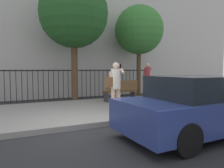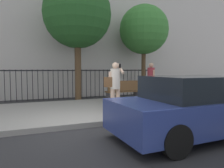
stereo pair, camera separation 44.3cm
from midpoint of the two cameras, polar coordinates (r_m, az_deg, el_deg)
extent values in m
plane|color=#28282B|center=(5.88, -5.27, -11.91)|extent=(60.00, 60.00, 0.00)
cube|color=gray|center=(7.94, -9.93, -7.21)|extent=(28.00, 4.40, 0.15)
cube|color=black|center=(11.43, -13.96, 3.58)|extent=(12.00, 0.04, 0.06)
cylinder|color=black|center=(11.37, -26.08, -0.50)|extent=(0.03, 0.03, 1.60)
cylinder|color=black|center=(11.36, -24.79, -0.46)|extent=(0.03, 0.03, 1.60)
cylinder|color=black|center=(11.35, -23.51, -0.43)|extent=(0.03, 0.03, 1.60)
cylinder|color=black|center=(11.34, -22.22, -0.39)|extent=(0.03, 0.03, 1.60)
cylinder|color=black|center=(11.34, -20.93, -0.36)|extent=(0.03, 0.03, 1.60)
cylinder|color=black|center=(11.35, -19.64, -0.33)|extent=(0.03, 0.03, 1.60)
cylinder|color=black|center=(11.37, -18.35, -0.29)|extent=(0.03, 0.03, 1.60)
cylinder|color=black|center=(11.39, -17.07, -0.26)|extent=(0.03, 0.03, 1.60)
cylinder|color=black|center=(11.41, -15.80, -0.22)|extent=(0.03, 0.03, 1.60)
cylinder|color=black|center=(11.44, -14.53, -0.19)|extent=(0.03, 0.03, 1.60)
cylinder|color=black|center=(11.48, -13.26, -0.16)|extent=(0.03, 0.03, 1.60)
cylinder|color=black|center=(11.52, -12.01, -0.12)|extent=(0.03, 0.03, 1.60)
cylinder|color=black|center=(11.57, -10.76, -0.09)|extent=(0.03, 0.03, 1.60)
cylinder|color=black|center=(11.62, -9.53, -0.05)|extent=(0.03, 0.03, 1.60)
cylinder|color=black|center=(11.68, -8.31, -0.02)|extent=(0.03, 0.03, 1.60)
cylinder|color=black|center=(11.74, -7.10, 0.01)|extent=(0.03, 0.03, 1.60)
cylinder|color=black|center=(11.81, -5.90, 0.04)|extent=(0.03, 0.03, 1.60)
cylinder|color=black|center=(11.88, -4.72, 0.08)|extent=(0.03, 0.03, 1.60)
cylinder|color=black|center=(11.96, -3.55, 0.11)|extent=(0.03, 0.03, 1.60)
cylinder|color=black|center=(12.05, -2.40, 0.14)|extent=(0.03, 0.03, 1.60)
cylinder|color=black|center=(12.13, -1.27, 0.17)|extent=(0.03, 0.03, 1.60)
cylinder|color=black|center=(12.23, -0.15, 0.20)|extent=(0.03, 0.03, 1.60)
cylinder|color=black|center=(12.33, 0.95, 0.23)|extent=(0.03, 0.03, 1.60)
cylinder|color=black|center=(12.43, 2.03, 0.26)|extent=(0.03, 0.03, 1.60)
cylinder|color=black|center=(12.53, 3.10, 0.29)|extent=(0.03, 0.03, 1.60)
cylinder|color=black|center=(12.65, 4.15, 0.31)|extent=(0.03, 0.03, 1.60)
cylinder|color=black|center=(12.76, 5.17, 0.34)|extent=(0.03, 0.03, 1.60)
cylinder|color=black|center=(12.88, 6.18, 0.37)|extent=(0.03, 0.03, 1.60)
cylinder|color=black|center=(13.00, 7.17, 0.39)|extent=(0.03, 0.03, 1.60)
cylinder|color=black|center=(13.13, 8.15, 0.42)|extent=(0.03, 0.03, 1.60)
cylinder|color=black|center=(13.26, 9.10, 0.44)|extent=(0.03, 0.03, 1.60)
cylinder|color=black|center=(13.39, 10.03, 0.47)|extent=(0.03, 0.03, 1.60)
cylinder|color=black|center=(13.53, 10.95, 0.49)|extent=(0.03, 0.03, 1.60)
cylinder|color=black|center=(13.67, 11.85, 0.52)|extent=(0.03, 0.03, 1.60)
cube|color=navy|center=(5.59, 24.29, -7.07)|extent=(4.24, 1.90, 0.70)
cube|color=black|center=(5.37, 23.04, -0.97)|extent=(2.04, 1.65, 0.55)
cylinder|color=black|center=(7.17, 26.65, -6.79)|extent=(0.65, 0.24, 0.64)
cylinder|color=black|center=(5.42, 7.74, -9.81)|extent=(0.65, 0.24, 0.64)
cylinder|color=black|center=(4.16, 19.91, -14.31)|extent=(0.65, 0.24, 0.64)
cylinder|color=beige|center=(7.48, 3.27, -4.26)|extent=(0.15, 0.15, 0.78)
cylinder|color=beige|center=(7.39, 1.89, -4.35)|extent=(0.15, 0.15, 0.78)
cylinder|color=silver|center=(7.36, 2.61, 1.42)|extent=(0.35, 0.35, 0.71)
sphere|color=beige|center=(7.35, 2.62, 5.03)|extent=(0.22, 0.22, 0.22)
cylinder|color=beige|center=(7.44, 3.99, 4.18)|extent=(0.11, 0.50, 0.38)
cylinder|color=beige|center=(7.27, 1.20, 1.22)|extent=(0.09, 0.09, 0.54)
cube|color=black|center=(7.37, 3.87, 4.86)|extent=(0.07, 0.01, 0.15)
cube|color=brown|center=(7.25, 0.77, 0.54)|extent=(0.29, 0.17, 0.34)
cylinder|color=tan|center=(10.16, 12.05, -2.06)|extent=(0.15, 0.15, 0.81)
cylinder|color=tan|center=(10.31, 11.31, -1.97)|extent=(0.15, 0.15, 0.81)
cylinder|color=#992D38|center=(10.18, 11.74, 2.30)|extent=(0.38, 0.38, 0.74)
sphere|color=tan|center=(10.18, 11.78, 5.01)|extent=(0.23, 0.23, 0.23)
cylinder|color=tan|center=(10.03, 12.49, 2.14)|extent=(0.09, 0.09, 0.56)
cylinder|color=tan|center=(10.33, 11.01, 2.21)|extent=(0.09, 0.09, 0.56)
cube|color=brown|center=(9.68, 4.20, -2.00)|extent=(1.60, 0.45, 0.05)
cube|color=brown|center=(9.48, 4.73, -0.43)|extent=(1.60, 0.06, 0.44)
cube|color=#333338|center=(9.42, 0.36, -3.69)|extent=(0.08, 0.41, 0.40)
cube|color=#333338|center=(10.04, 7.78, -3.25)|extent=(0.08, 0.41, 0.40)
cylinder|color=#4C3823|center=(12.25, 9.53, 3.64)|extent=(0.24, 0.24, 3.09)
sphere|color=#387A33|center=(12.46, 9.66, 14.31)|extent=(2.77, 2.77, 2.77)
cylinder|color=#4C3823|center=(10.33, -7.98, 4.33)|extent=(0.31, 0.31, 3.35)
sphere|color=#235623|center=(10.66, -8.12, 18.28)|extent=(3.25, 3.25, 3.25)
camera|label=1|loc=(0.22, -88.34, 0.12)|focal=33.80mm
camera|label=2|loc=(0.22, 91.66, -0.12)|focal=33.80mm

